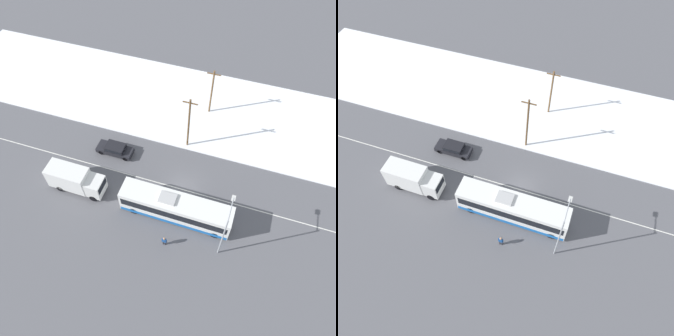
% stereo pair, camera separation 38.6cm
% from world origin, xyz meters
% --- Properties ---
extents(ground_plane, '(120.00, 120.00, 0.00)m').
position_xyz_m(ground_plane, '(0.00, 0.00, 0.00)').
color(ground_plane, '#56565B').
extents(snow_lot, '(80.00, 15.83, 0.12)m').
position_xyz_m(snow_lot, '(0.00, 13.92, 0.06)').
color(snow_lot, white).
rests_on(snow_lot, ground_plane).
extents(lane_marking_center, '(60.00, 0.12, 0.00)m').
position_xyz_m(lane_marking_center, '(0.00, 0.00, 0.00)').
color(lane_marking_center, silver).
rests_on(lane_marking_center, ground_plane).
extents(city_bus, '(12.35, 2.57, 3.48)m').
position_xyz_m(city_bus, '(0.29, -3.53, 1.70)').
color(city_bus, white).
rests_on(city_bus, ground_plane).
extents(box_truck, '(6.66, 2.30, 3.28)m').
position_xyz_m(box_truck, '(-11.88, -3.63, 1.79)').
color(box_truck, silver).
rests_on(box_truck, ground_plane).
extents(sedan_car, '(4.63, 1.80, 1.38)m').
position_xyz_m(sedan_car, '(-9.73, 2.67, 0.76)').
color(sedan_car, black).
rests_on(sedan_car, ground_plane).
extents(pedestrian_at_stop, '(0.59, 0.26, 1.63)m').
position_xyz_m(pedestrian_at_stop, '(0.21, -7.20, 1.00)').
color(pedestrian_at_stop, '#23232D').
rests_on(pedestrian_at_stop, ground_plane).
extents(streetlamp, '(0.36, 2.85, 7.54)m').
position_xyz_m(streetlamp, '(5.84, -5.74, 4.79)').
color(streetlamp, '#9EA3A8').
rests_on(streetlamp, ground_plane).
extents(utility_pole_roadside, '(1.80, 0.24, 7.97)m').
position_xyz_m(utility_pole_roadside, '(-1.33, 6.75, 4.17)').
color(utility_pole_roadside, brown).
rests_on(utility_pole_roadside, ground_plane).
extents(utility_pole_snowlot, '(1.80, 0.24, 7.07)m').
position_xyz_m(utility_pole_snowlot, '(-0.12, 13.60, 3.72)').
color(utility_pole_snowlot, brown).
rests_on(utility_pole_snowlot, ground_plane).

